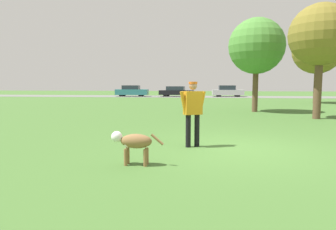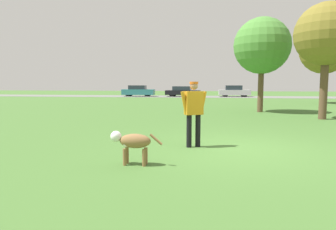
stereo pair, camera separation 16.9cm
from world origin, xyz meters
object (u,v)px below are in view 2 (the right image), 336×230
tree_far_right (325,49)px  tree_near_right (327,35)px  dog (132,142)px  frisbee (134,144)px  person (194,108)px  parked_car_teal (138,91)px  tree_mid_center (262,46)px  parked_car_black (183,91)px  parked_car_silver (234,91)px

tree_far_right → tree_near_right: (-3.89, -11.70, -0.62)m
dog → frisbee: (-0.50, 1.95, -0.45)m
person → parked_car_teal: size_ratio=0.40×
person → parked_car_teal: person is taller
person → parked_car_teal: (-9.17, 29.97, -0.29)m
tree_mid_center → tree_far_right: tree_far_right is taller
tree_far_right → parked_car_black: (-12.69, 11.68, -3.72)m
person → dog: 2.22m
parked_car_teal → parked_car_silver: size_ratio=1.06×
parked_car_black → dog: bearing=-83.5°
person → parked_car_black: (-3.46, 30.25, -0.33)m
parked_car_silver → person: bearing=-97.7°
dog → tree_far_right: 23.22m
person → tree_far_right: bearing=35.6°
frisbee → tree_near_right: bearing=44.4°
tree_mid_center → parked_car_silver: bearing=90.5°
frisbee → parked_car_silver: size_ratio=0.06×
parked_car_black → frisbee: bearing=-84.2°
parked_car_black → person: bearing=-81.2°
person → tree_mid_center: tree_mid_center is taller
tree_near_right → parked_car_silver: tree_near_right is taller
person → tree_near_right: tree_near_right is taller
tree_far_right → parked_car_silver: bearing=117.7°
frisbee → tree_mid_center: tree_mid_center is taller
parked_car_black → parked_car_silver: 6.39m
dog → parked_car_silver: (4.00, 32.43, 0.23)m
person → parked_car_black: bearing=68.5°
tree_near_right → parked_car_silver: bearing=95.8°
tree_near_right → parked_car_black: tree_near_right is taller
dog → tree_mid_center: bearing=-108.6°
tree_near_right → parked_car_teal: 27.45m
frisbee → tree_mid_center: size_ratio=0.04×
person → tree_mid_center: 10.90m
tree_near_right → parked_car_silver: (-2.42, 23.69, -3.05)m
tree_far_right → parked_car_teal: bearing=148.2°
person → frisbee: (-1.58, 0.09, -0.97)m
tree_near_right → parked_car_black: 25.17m
frisbee → tree_near_right: size_ratio=0.05×
tree_near_right → parked_car_teal: tree_near_right is taller
frisbee → parked_car_black: 30.23m
frisbee → parked_car_black: size_ratio=0.05×
dog → tree_far_right: tree_far_right is taller
tree_mid_center → tree_near_right: tree_mid_center is taller
parked_car_silver → tree_near_right: bearing=-86.4°
parked_car_silver → tree_far_right: bearing=-64.5°
tree_far_right → parked_car_black: 17.64m
tree_mid_center → dog: bearing=-109.2°
frisbee → person: bearing=-3.1°
tree_far_right → person: bearing=-116.4°
tree_mid_center → parked_car_silver: size_ratio=1.36×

